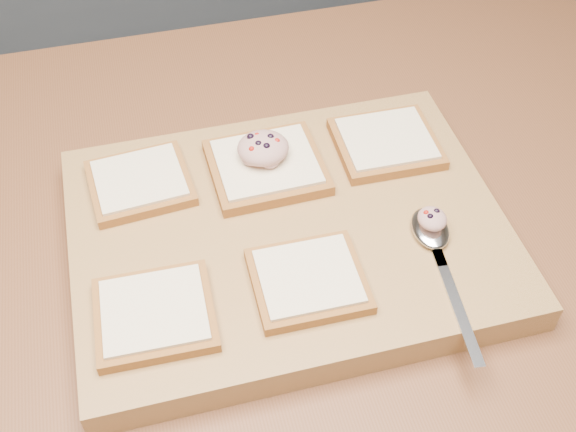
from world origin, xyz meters
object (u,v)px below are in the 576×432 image
at_px(cutting_board, 288,235).
at_px(bread_far_center, 266,166).
at_px(tuna_salad_dollop, 263,148).
at_px(spoon, 434,239).

relative_size(cutting_board, bread_far_center, 3.57).
relative_size(cutting_board, tuna_salad_dollop, 7.90).
relative_size(bread_far_center, tuna_salad_dollop, 2.21).
height_order(cutting_board, spoon, spoon).
bearing_deg(spoon, tuna_salad_dollop, 133.56).
bearing_deg(cutting_board, spoon, -24.49).
bearing_deg(bread_far_center, spoon, -45.50).
bearing_deg(bread_far_center, tuna_salad_dollop, 105.29).
distance_m(bread_far_center, tuna_salad_dollop, 0.02).
bearing_deg(spoon, cutting_board, 155.51).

